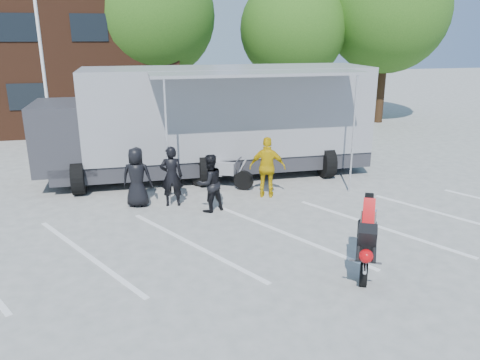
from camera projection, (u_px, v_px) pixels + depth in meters
name	position (u px, v px, depth m)	size (l,w,h in m)	color
ground	(295.00, 254.00, 10.58)	(100.00, 100.00, 0.00)	#A9A9A4
parking_bay_lines	(282.00, 236.00, 11.51)	(18.00, 5.00, 0.01)	white
flagpole	(45.00, 25.00, 17.00)	(1.61, 0.12, 8.00)	white
tree_left	(154.00, 16.00, 23.34)	(6.12, 6.12, 8.64)	#382314
tree_mid	(293.00, 29.00, 24.11)	(5.44, 5.44, 7.68)	#382314
tree_right	(387.00, 11.00, 24.44)	(6.46, 6.46, 9.12)	#382314
transporter_truck	(215.00, 175.00, 16.46)	(11.62, 5.60, 3.70)	gray
parked_motorcycle	(222.00, 188.00, 15.06)	(0.70, 2.10, 1.10)	#B2B2B7
stunt_bike_rider	(363.00, 270.00, 9.86)	(0.75, 1.60, 1.88)	black
spectator_leather_a	(137.00, 177.00, 13.26)	(0.84, 0.55, 1.73)	black
spectator_leather_b	(172.00, 176.00, 13.29)	(0.64, 0.42, 1.75)	black
spectator_leather_c	(210.00, 183.00, 12.89)	(0.79, 0.62, 1.63)	black
spectator_hivis	(267.00, 167.00, 14.00)	(1.08, 0.45, 1.85)	#DBB30B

